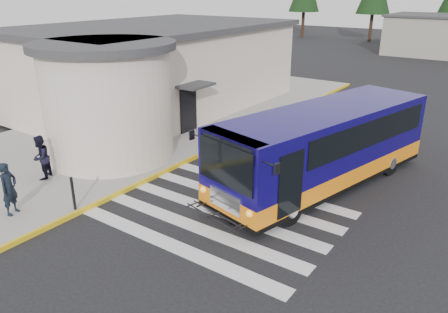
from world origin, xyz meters
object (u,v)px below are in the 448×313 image
Objects in this scene: transit_bus at (323,150)px; bollard at (73,193)px; pedestrian_a at (9,189)px; pedestrian_b at (40,158)px.

transit_bus is 8.85m from bollard.
pedestrian_a is at bearing -117.34° from transit_bus.
transit_bus reaches higher than pedestrian_b.
pedestrian_b is (-8.71, -5.90, -0.40)m from transit_bus.
bollard is (-5.64, -6.78, -0.67)m from transit_bus.
pedestrian_b is 3.20m from bollard.
pedestrian_a is at bearing -136.67° from bollard.
pedestrian_b is at bearing 164.04° from bollard.
pedestrian_a reaches higher than bollard.
pedestrian_b reaches higher than bollard.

